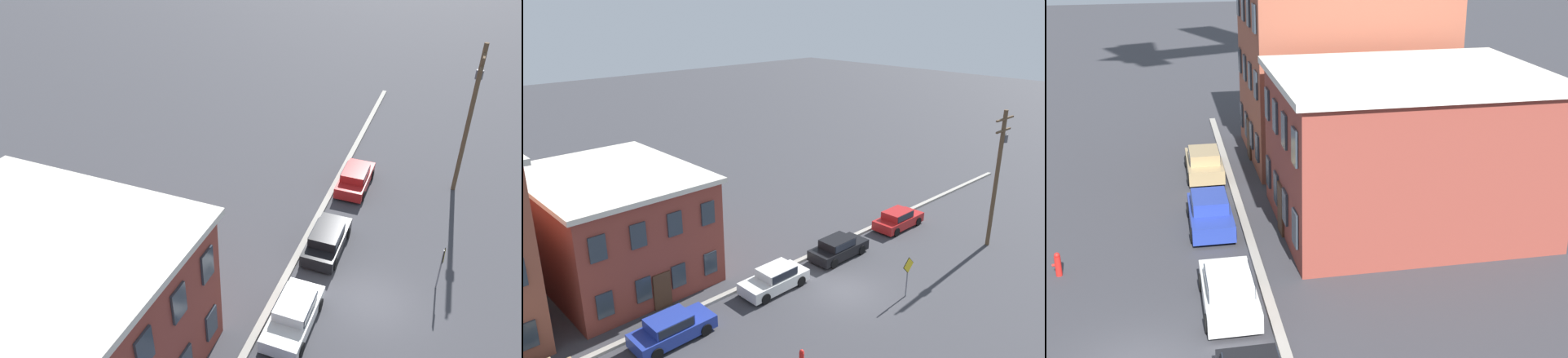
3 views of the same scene
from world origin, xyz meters
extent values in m
plane|color=#38383D|center=(0.00, 0.00, 0.00)|extent=(200.00, 200.00, 0.00)
cube|color=#9E998E|center=(0.00, 4.50, 0.08)|extent=(56.00, 0.36, 0.16)
cube|color=#2D3842|center=(-16.20, 5.94, 1.65)|extent=(0.90, 0.10, 1.40)
cube|color=brown|center=(-9.01, 11.48, 3.28)|extent=(8.94, 10.96, 6.56)
cube|color=silver|center=(-9.01, 11.48, 6.71)|extent=(9.44, 11.46, 0.30)
cube|color=#2D3842|center=(-12.36, 5.94, 1.64)|extent=(0.90, 0.10, 1.40)
cube|color=#2D3842|center=(-12.36, 5.94, 4.92)|extent=(0.90, 0.10, 1.40)
cube|color=#2D3842|center=(-10.13, 5.94, 1.64)|extent=(0.90, 0.10, 1.40)
cube|color=#2D3842|center=(-10.13, 5.94, 4.92)|extent=(0.90, 0.10, 1.40)
cube|color=#2D3842|center=(-7.89, 5.94, 1.64)|extent=(0.90, 0.10, 1.40)
cube|color=#2D3842|center=(-7.89, 5.94, 4.92)|extent=(0.90, 0.10, 1.40)
cube|color=#2D3842|center=(-5.66, 5.94, 1.64)|extent=(0.90, 0.10, 1.40)
cube|color=#2D3842|center=(-5.66, 5.94, 4.92)|extent=(0.90, 0.10, 1.40)
cube|color=#472D1E|center=(-9.01, 5.94, 1.10)|extent=(1.10, 0.10, 2.20)
cube|color=#233899|center=(-10.15, 3.01, 0.53)|extent=(4.40, 1.80, 0.70)
cube|color=#233899|center=(-10.35, 3.01, 1.15)|extent=(2.20, 1.51, 0.55)
cube|color=#1E232D|center=(-10.35, 3.01, 1.15)|extent=(2.02, 1.58, 0.48)
cylinder|color=black|center=(-8.70, 3.86, 0.33)|extent=(0.66, 0.22, 0.66)
cylinder|color=black|center=(-8.70, 2.16, 0.33)|extent=(0.66, 0.22, 0.66)
cylinder|color=black|center=(-11.60, 3.86, 0.33)|extent=(0.66, 0.22, 0.66)
cylinder|color=black|center=(-11.60, 2.16, 0.33)|extent=(0.66, 0.22, 0.66)
cube|color=silver|center=(-3.01, 3.09, 0.53)|extent=(4.40, 1.80, 0.70)
cube|color=silver|center=(-2.81, 3.09, 1.15)|extent=(2.20, 1.51, 0.55)
cube|color=#1E232D|center=(-2.81, 3.09, 1.15)|extent=(2.02, 1.58, 0.48)
cylinder|color=black|center=(-4.46, 2.24, 0.33)|extent=(0.66, 0.22, 0.66)
cylinder|color=black|center=(-4.46, 3.94, 0.33)|extent=(0.66, 0.22, 0.66)
cylinder|color=black|center=(-1.56, 2.24, 0.33)|extent=(0.66, 0.22, 0.66)
cylinder|color=black|center=(-1.56, 3.94, 0.33)|extent=(0.66, 0.22, 0.66)
cube|color=black|center=(3.06, 3.19, 0.53)|extent=(4.40, 1.80, 0.70)
cube|color=black|center=(2.86, 3.19, 1.15)|extent=(2.20, 1.51, 0.55)
cube|color=#1E232D|center=(2.86, 3.19, 1.15)|extent=(2.02, 1.58, 0.48)
cylinder|color=black|center=(4.51, 4.04, 0.33)|extent=(0.66, 0.22, 0.66)
cylinder|color=black|center=(4.51, 2.34, 0.33)|extent=(0.66, 0.22, 0.66)
cylinder|color=black|center=(1.61, 4.04, 0.33)|extent=(0.66, 0.22, 0.66)
cylinder|color=black|center=(1.61, 2.34, 0.33)|extent=(0.66, 0.22, 0.66)
cube|color=#B21E1E|center=(10.17, 3.25, 0.53)|extent=(4.40, 1.80, 0.70)
cube|color=#B21E1E|center=(9.97, 3.25, 1.15)|extent=(2.20, 1.51, 0.55)
cube|color=#1E232D|center=(9.97, 3.25, 1.15)|extent=(2.02, 1.58, 0.48)
cylinder|color=black|center=(11.62, 4.10, 0.33)|extent=(0.66, 0.22, 0.66)
cylinder|color=black|center=(11.62, 2.40, 0.33)|extent=(0.66, 0.22, 0.66)
cylinder|color=black|center=(8.72, 4.10, 0.33)|extent=(0.66, 0.22, 0.66)
cylinder|color=black|center=(8.72, 2.40, 0.33)|extent=(0.66, 0.22, 0.66)
cylinder|color=slate|center=(2.19, -2.88, 1.22)|extent=(0.08, 0.08, 2.43)
cube|color=yellow|center=(2.19, -2.91, 2.09)|extent=(0.96, 0.03, 0.96)
cube|color=black|center=(2.19, -2.90, 2.09)|extent=(1.04, 0.02, 1.04)
cylinder|color=brown|center=(12.36, -2.96, 4.95)|extent=(0.28, 0.28, 9.89)
cube|color=brown|center=(12.36, -2.96, 9.29)|extent=(2.40, 0.12, 0.12)
cube|color=brown|center=(12.36, -2.96, 8.49)|extent=(2.00, 0.12, 0.12)
cylinder|color=#515156|center=(12.71, -2.96, 7.89)|extent=(0.44, 0.44, 0.55)
sphere|color=red|center=(-6.76, -3.04, 0.85)|extent=(0.22, 0.22, 0.22)
camera|label=1|loc=(-19.14, -1.86, 18.39)|focal=35.00mm
camera|label=2|loc=(-21.16, -17.24, 16.58)|focal=35.00mm
camera|label=3|loc=(19.47, 1.24, 12.94)|focal=50.00mm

